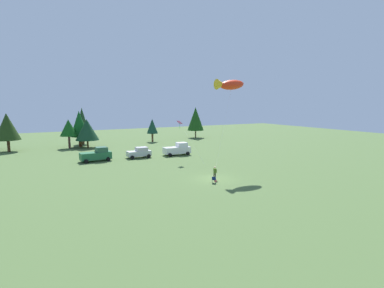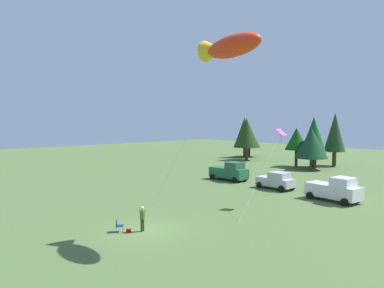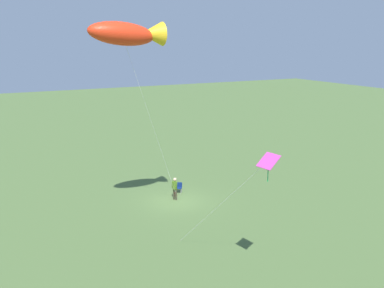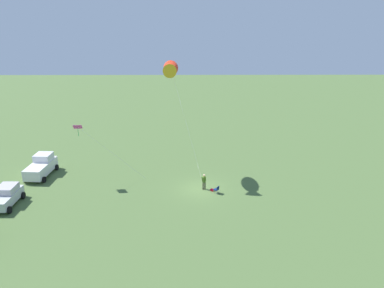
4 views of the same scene
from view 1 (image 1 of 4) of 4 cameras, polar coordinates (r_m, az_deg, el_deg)
name	(u,v)px [view 1 (image 1 of 4)]	position (r m, az deg, el deg)	size (l,w,h in m)	color
ground_plane	(214,179)	(38.93, 4.15, -6.70)	(160.00, 160.00, 0.00)	#4A6534
person_kite_flyer	(215,172)	(38.42, 4.36, -5.33)	(0.45, 0.54, 1.74)	#353424
folding_chair	(214,179)	(36.96, 4.19, -6.71)	(0.67, 0.67, 0.82)	navy
backpack_on_grass	(216,181)	(37.72, 4.51, -7.00)	(0.32, 0.22, 0.22)	red
truck_green_flatbed	(97,155)	(52.95, -17.70, -1.95)	(5.10, 2.62, 2.34)	#215F38
car_silver_compact	(140,152)	(54.43, -9.97, -1.60)	(4.22, 2.25, 1.89)	#B6BBBA
truck_white_pickup	(178,149)	(56.41, -2.75, -1.01)	(5.12, 2.68, 2.34)	silver
treeline_distant	(79,125)	(72.50, -20.80, 3.38)	(53.47, 12.38, 8.64)	#453029
kite_large_fish	(229,85)	(43.04, 7.10, 11.14)	(7.46, 4.58, 13.16)	red
kite_diamond_rainbow	(180,124)	(49.88, -2.26, 3.91)	(1.65, 7.30, 6.84)	#CF3EA2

